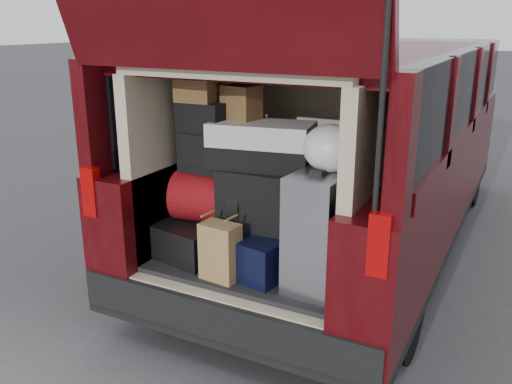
% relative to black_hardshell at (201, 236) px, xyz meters
% --- Properties ---
extents(ground, '(80.00, 80.00, 0.00)m').
position_rel_black_hardshell_xyz_m(ground, '(0.40, -0.13, -0.66)').
color(ground, '#38373A').
rests_on(ground, ground).
extents(minivan, '(1.90, 5.35, 2.77)m').
position_rel_black_hardshell_xyz_m(minivan, '(0.40, 1.73, 0.25)').
color(minivan, black).
rests_on(minivan, ground).
extents(load_floor, '(1.24, 1.05, 0.55)m').
position_rel_black_hardshell_xyz_m(load_floor, '(0.40, 0.15, -0.39)').
color(load_floor, black).
rests_on(load_floor, ground).
extents(black_hardshell, '(0.49, 0.61, 0.22)m').
position_rel_black_hardshell_xyz_m(black_hardshell, '(0.00, 0.00, 0.00)').
color(black_hardshell, black).
rests_on(black_hardshell, load_floor).
extents(navy_hardshell, '(0.55, 0.63, 0.24)m').
position_rel_black_hardshell_xyz_m(navy_hardshell, '(0.45, -0.01, 0.01)').
color(navy_hardshell, black).
rests_on(navy_hardshell, load_floor).
extents(silver_roller, '(0.31, 0.46, 0.66)m').
position_rel_black_hardshell_xyz_m(silver_roller, '(0.84, -0.08, 0.22)').
color(silver_roller, white).
rests_on(silver_roller, load_floor).
extents(kraft_bag, '(0.23, 0.16, 0.34)m').
position_rel_black_hardshell_xyz_m(kraft_bag, '(0.31, -0.27, 0.06)').
color(kraft_bag, olive).
rests_on(kraft_bag, load_floor).
extents(red_duffel, '(0.52, 0.38, 0.31)m').
position_rel_black_hardshell_xyz_m(red_duffel, '(0.08, 0.02, 0.27)').
color(red_duffel, maroon).
rests_on(red_duffel, black_hardshell).
extents(black_soft_case, '(0.51, 0.32, 0.36)m').
position_rel_black_hardshell_xyz_m(black_soft_case, '(0.43, 0.03, 0.31)').
color(black_soft_case, black).
rests_on(black_soft_case, navy_hardshell).
extents(backpack, '(0.32, 0.21, 0.43)m').
position_rel_black_hardshell_xyz_m(backpack, '(0.02, 0.04, 0.64)').
color(backpack, black).
rests_on(backpack, red_duffel).
extents(twotone_duffel, '(0.64, 0.41, 0.27)m').
position_rel_black_hardshell_xyz_m(twotone_duffel, '(0.39, 0.08, 0.62)').
color(twotone_duffel, silver).
rests_on(twotone_duffel, black_soft_case).
extents(grocery_sack_lower, '(0.24, 0.20, 0.21)m').
position_rel_black_hardshell_xyz_m(grocery_sack_lower, '(-0.01, 0.03, 0.96)').
color(grocery_sack_lower, brown).
rests_on(grocery_sack_lower, backpack).
extents(grocery_sack_upper, '(0.23, 0.20, 0.20)m').
position_rel_black_hardshell_xyz_m(grocery_sack_upper, '(0.24, 0.12, 0.86)').
color(grocery_sack_upper, brown).
rests_on(grocery_sack_upper, twotone_duffel).
extents(plastic_bag_right, '(0.30, 0.28, 0.25)m').
position_rel_black_hardshell_xyz_m(plastic_bag_right, '(0.86, -0.05, 0.68)').
color(plastic_bag_right, white).
rests_on(plastic_bag_right, silver_roller).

